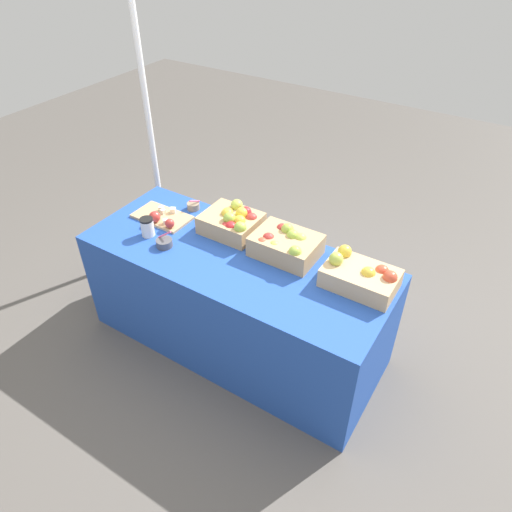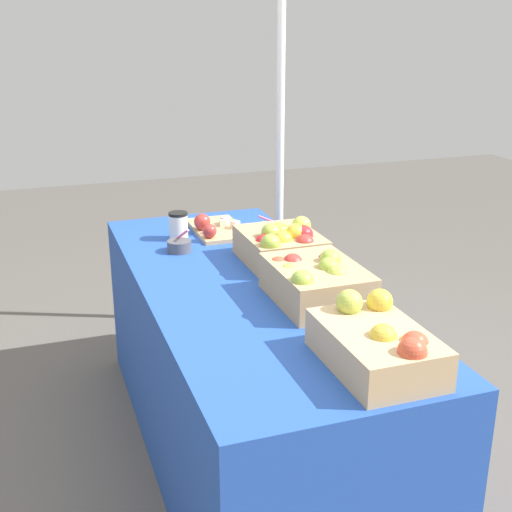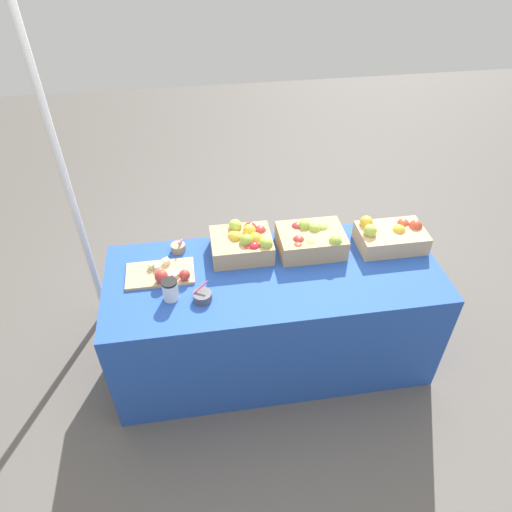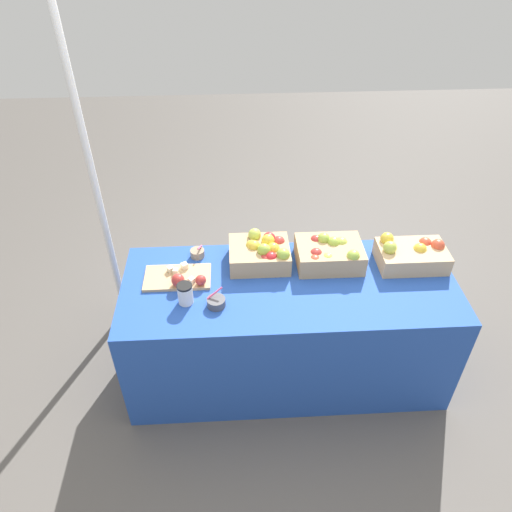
# 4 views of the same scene
# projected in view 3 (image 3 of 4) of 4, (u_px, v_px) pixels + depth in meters

# --- Properties ---
(ground_plane) EXTENTS (10.00, 10.00, 0.00)m
(ground_plane) POSITION_uv_depth(u_px,v_px,m) (271.00, 355.00, 3.10)
(ground_plane) COLOR #56514C
(table) EXTENTS (1.90, 0.76, 0.74)m
(table) POSITION_uv_depth(u_px,v_px,m) (273.00, 317.00, 2.87)
(table) COLOR #234CAD
(table) RESTS_ON ground_plane
(apple_crate_left) EXTENTS (0.39, 0.25, 0.17)m
(apple_crate_left) POSITION_uv_depth(u_px,v_px,m) (390.00, 236.00, 2.77)
(apple_crate_left) COLOR tan
(apple_crate_left) RESTS_ON table
(apple_crate_middle) EXTENTS (0.38, 0.28, 0.17)m
(apple_crate_middle) POSITION_uv_depth(u_px,v_px,m) (311.00, 240.00, 2.73)
(apple_crate_middle) COLOR tan
(apple_crate_middle) RESTS_ON table
(apple_crate_right) EXTENTS (0.35, 0.29, 0.17)m
(apple_crate_right) POSITION_uv_depth(u_px,v_px,m) (243.00, 243.00, 2.71)
(apple_crate_right) COLOR tan
(apple_crate_right) RESTS_ON table
(cutting_board_front) EXTENTS (0.38, 0.22, 0.09)m
(cutting_board_front) POSITION_uv_depth(u_px,v_px,m) (163.00, 274.00, 2.58)
(cutting_board_front) COLOR tan
(cutting_board_front) RESTS_ON table
(sample_bowl_near) EXTENTS (0.10, 0.10, 0.10)m
(sample_bowl_near) POSITION_uv_depth(u_px,v_px,m) (202.00, 296.00, 2.45)
(sample_bowl_near) COLOR #4C4C51
(sample_bowl_near) RESTS_ON table
(sample_bowl_mid) EXTENTS (0.09, 0.09, 0.09)m
(sample_bowl_mid) POSITION_uv_depth(u_px,v_px,m) (178.00, 247.00, 2.76)
(sample_bowl_mid) COLOR gray
(sample_bowl_mid) RESTS_ON table
(coffee_cup) EXTENTS (0.08, 0.08, 0.12)m
(coffee_cup) POSITION_uv_depth(u_px,v_px,m) (170.00, 290.00, 2.43)
(coffee_cup) COLOR silver
(coffee_cup) RESTS_ON table
(tent_pole) EXTENTS (0.04, 0.04, 2.16)m
(tent_pole) POSITION_uv_depth(u_px,v_px,m) (67.00, 184.00, 2.70)
(tent_pole) COLOR white
(tent_pole) RESTS_ON ground_plane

